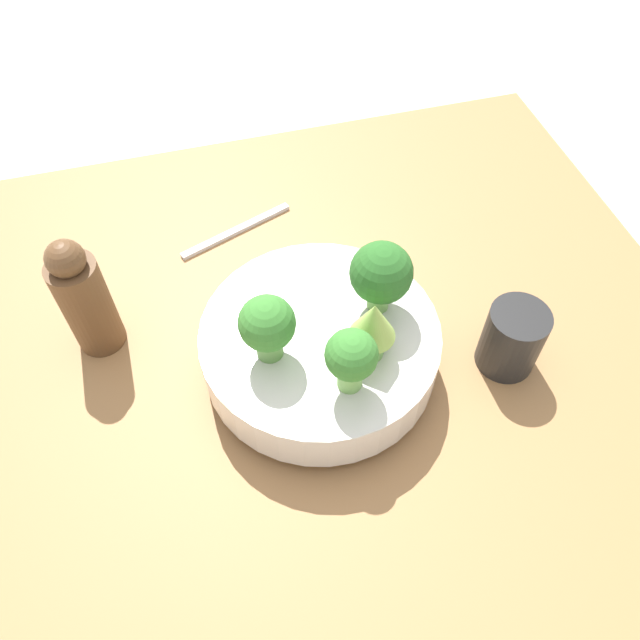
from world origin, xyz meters
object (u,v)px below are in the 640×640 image
at_px(cup, 512,339).
at_px(pepper_mill, 84,299).
at_px(bowl, 320,347).
at_px(fork, 236,231).

distance_m(cup, pepper_mill, 0.48).
bearing_deg(cup, pepper_mill, -19.14).
relative_size(bowl, cup, 3.07).
distance_m(bowl, fork, 0.25).
xyz_separation_m(bowl, pepper_mill, (0.24, -0.11, 0.04)).
distance_m(cup, fork, 0.40).
distance_m(pepper_mill, fork, 0.24).
relative_size(bowl, fork, 1.62).
bearing_deg(bowl, pepper_mill, -24.19).
xyz_separation_m(bowl, fork, (0.05, -0.24, -0.04)).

